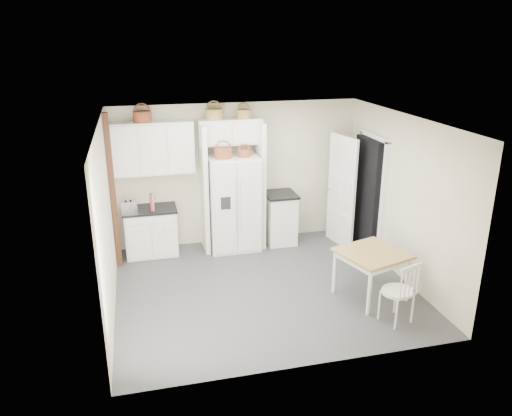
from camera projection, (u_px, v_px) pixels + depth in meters
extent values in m
plane|color=#363636|center=(264.00, 287.00, 7.79)|extent=(4.50, 4.50, 0.00)
plane|color=white|center=(265.00, 121.00, 6.92)|extent=(4.50, 4.50, 0.00)
plane|color=#B9B190|center=(237.00, 174.00, 9.19)|extent=(4.50, 0.00, 4.50)
plane|color=#B9B190|center=(106.00, 222.00, 6.85)|extent=(0.00, 4.00, 4.00)
plane|color=#B9B190|center=(402.00, 198.00, 7.86)|extent=(0.00, 4.00, 4.00)
cube|color=silver|center=(233.00, 203.00, 8.97)|extent=(0.89, 0.72, 1.73)
cube|color=silver|center=(151.00, 232.00, 8.84)|extent=(0.89, 0.56, 0.83)
cube|color=silver|center=(280.00, 219.00, 9.36)|extent=(0.52, 0.63, 0.92)
cube|color=olive|center=(371.00, 274.00, 7.41)|extent=(1.09, 1.09, 0.73)
cube|color=silver|center=(397.00, 291.00, 6.74)|extent=(0.56, 0.53, 0.92)
cube|color=black|center=(149.00, 209.00, 8.70)|extent=(0.93, 0.60, 0.04)
cube|color=black|center=(280.00, 194.00, 9.20)|extent=(0.56, 0.67, 0.04)
cube|color=silver|center=(129.00, 206.00, 8.51)|extent=(0.28, 0.19, 0.18)
cube|color=maroon|center=(151.00, 202.00, 8.58)|extent=(0.05, 0.18, 0.27)
cube|color=beige|center=(153.00, 203.00, 8.59)|extent=(0.05, 0.16, 0.23)
cylinder|color=#542015|center=(142.00, 117.00, 8.29)|extent=(0.30, 0.30, 0.18)
cylinder|color=olive|center=(214.00, 114.00, 8.56)|extent=(0.31, 0.31, 0.17)
cylinder|color=olive|center=(244.00, 114.00, 8.68)|extent=(0.26, 0.26, 0.15)
cylinder|color=#542015|center=(223.00, 153.00, 8.53)|extent=(0.31, 0.31, 0.16)
cylinder|color=#542015|center=(244.00, 153.00, 8.61)|extent=(0.23, 0.23, 0.12)
cube|color=silver|center=(153.00, 148.00, 8.50)|extent=(1.40, 0.34, 0.90)
cube|color=silver|center=(230.00, 131.00, 8.72)|extent=(1.12, 0.34, 0.45)
cube|color=silver|center=(204.00, 189.00, 8.81)|extent=(0.08, 0.60, 2.30)
cube|color=silver|center=(260.00, 185.00, 9.04)|extent=(0.08, 0.60, 2.30)
cube|color=#3C1F0F|center=(113.00, 193.00, 8.10)|extent=(0.09, 0.09, 2.60)
cube|color=black|center=(368.00, 196.00, 8.85)|extent=(0.18, 0.85, 2.05)
cube|color=white|center=(341.00, 192.00, 9.07)|extent=(0.21, 0.79, 2.05)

